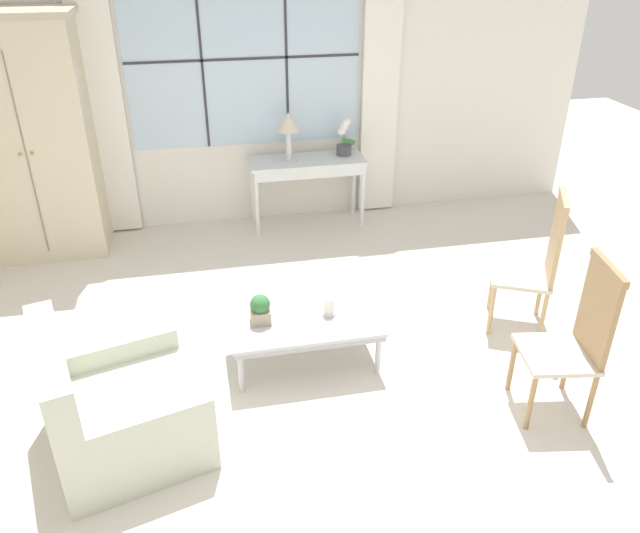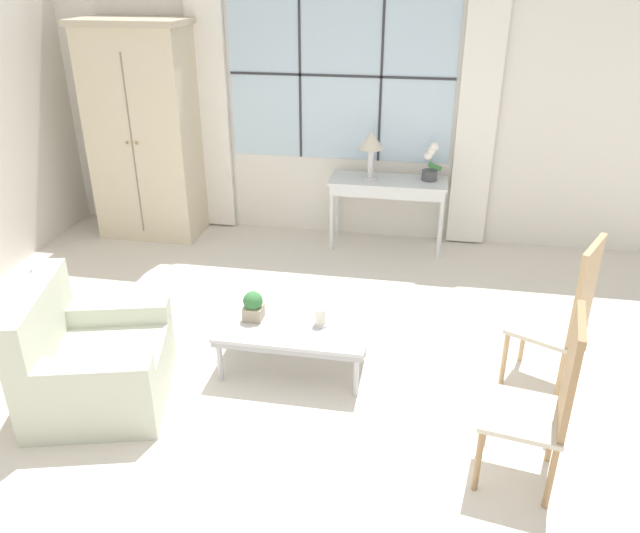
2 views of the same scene
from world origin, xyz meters
name	(u,v)px [view 1 (image 1 of 2)]	position (x,y,z in m)	size (l,w,h in m)	color
ground_plane	(303,395)	(0.00, 0.00, 0.00)	(14.00, 14.00, 0.00)	silver
wall_back_windowed	(246,87)	(0.00, 3.02, 1.41)	(7.20, 0.14, 2.80)	silver
armoire	(32,139)	(-1.99, 2.65, 1.11)	(1.12, 0.66, 2.21)	beige
console_table	(307,167)	(0.55, 2.71, 0.64)	(1.18, 0.46, 0.72)	silver
table_lamp	(288,125)	(0.36, 2.68, 1.09)	(0.24, 0.24, 0.50)	silver
potted_orchid	(344,140)	(0.95, 2.77, 0.88)	(0.20, 0.16, 0.39)	#4C4C51
armchair_upholstered	(119,409)	(-1.16, -0.21, 0.27)	(1.06, 1.14, 0.84)	beige
side_chair_wooden	(539,258)	(1.91, 0.46, 0.61)	(0.59, 0.59, 1.12)	beige
accent_chair_wooden	(578,334)	(1.66, -0.47, 0.59)	(0.51, 0.51, 1.08)	beige
coffee_table	(304,324)	(0.08, 0.38, 0.32)	(1.07, 0.61, 0.36)	#BCBCC1
potted_plant_small	(260,309)	(-0.22, 0.40, 0.47)	(0.14, 0.14, 0.22)	tan
pillar_candle	(329,307)	(0.27, 0.40, 0.42)	(0.11, 0.11, 0.14)	silver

